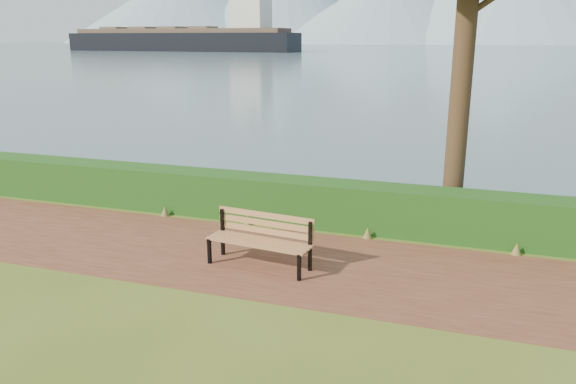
% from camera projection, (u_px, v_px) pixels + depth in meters
% --- Properties ---
extents(ground, '(140.00, 140.00, 0.00)m').
position_uv_depth(ground, '(260.00, 265.00, 10.34)').
color(ground, '#4E611B').
rests_on(ground, ground).
extents(path, '(40.00, 3.40, 0.01)m').
position_uv_depth(path, '(266.00, 259.00, 10.61)').
color(path, '#51291B').
rests_on(path, ground).
extents(hedge, '(32.00, 0.85, 1.00)m').
position_uv_depth(hedge, '(302.00, 201.00, 12.58)').
color(hedge, '#1A3F12').
rests_on(hedge, ground).
extents(water, '(700.00, 510.00, 0.00)m').
position_uv_depth(water, '(473.00, 47.00, 247.98)').
color(water, '#3E5865').
rests_on(water, ground).
extents(mountains, '(585.00, 190.00, 70.00)m').
position_uv_depth(mountains, '(466.00, 1.00, 376.90)').
color(mountains, '#7F98A9').
rests_on(mountains, ground).
extents(bench, '(1.99, 0.79, 0.97)m').
position_uv_depth(bench, '(261.00, 237.00, 10.19)').
color(bench, black).
rests_on(bench, ground).
extents(cargo_ship, '(74.03, 15.32, 22.32)m').
position_uv_depth(cargo_ship, '(188.00, 40.00, 167.16)').
color(cargo_ship, black).
rests_on(cargo_ship, ground).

